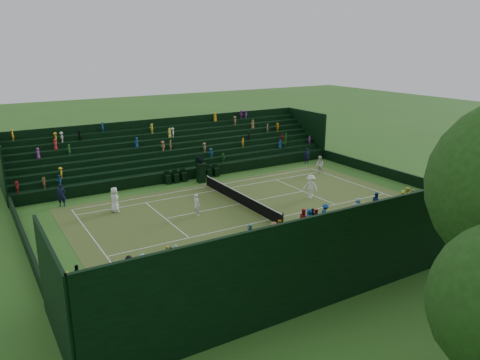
{
  "coord_description": "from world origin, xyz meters",
  "views": [
    {
      "loc": [
        30.32,
        -18.23,
        12.43
      ],
      "look_at": [
        0.0,
        0.0,
        2.0
      ],
      "focal_mm": 35.0,
      "sensor_mm": 36.0,
      "label": 1
    }
  ],
  "objects_px": {
    "player_near_east": "(197,205)",
    "player_far_east": "(311,187)",
    "tennis_net": "(240,198)",
    "player_near_west": "(115,200)",
    "umpire_chair": "(201,170)",
    "player_far_west": "(320,165)"
  },
  "relations": [
    {
      "from": "player_near_east",
      "to": "player_far_east",
      "type": "bearing_deg",
      "value": -108.39
    },
    {
      "from": "player_far_east",
      "to": "player_near_east",
      "type": "bearing_deg",
      "value": -123.44
    },
    {
      "from": "tennis_net",
      "to": "player_near_east",
      "type": "relative_size",
      "value": 6.91
    },
    {
      "from": "tennis_net",
      "to": "player_far_east",
      "type": "height_order",
      "value": "player_far_east"
    },
    {
      "from": "player_near_west",
      "to": "player_far_east",
      "type": "xyz_separation_m",
      "value": [
        5.07,
        14.87,
        0.02
      ]
    },
    {
      "from": "umpire_chair",
      "to": "player_far_west",
      "type": "distance_m",
      "value": 11.93
    },
    {
      "from": "tennis_net",
      "to": "player_near_west",
      "type": "distance_m",
      "value": 9.71
    },
    {
      "from": "tennis_net",
      "to": "player_near_west",
      "type": "xyz_separation_m",
      "value": [
        -3.34,
        -9.1,
        0.45
      ]
    },
    {
      "from": "player_near_east",
      "to": "player_far_east",
      "type": "distance_m",
      "value": 9.92
    },
    {
      "from": "umpire_chair",
      "to": "player_near_east",
      "type": "bearing_deg",
      "value": -28.51
    },
    {
      "from": "player_near_east",
      "to": "tennis_net",
      "type": "bearing_deg",
      "value": -93.97
    },
    {
      "from": "tennis_net",
      "to": "player_far_west",
      "type": "distance_m",
      "value": 12.19
    },
    {
      "from": "tennis_net",
      "to": "player_near_east",
      "type": "height_order",
      "value": "player_near_east"
    },
    {
      "from": "player_near_east",
      "to": "player_far_west",
      "type": "height_order",
      "value": "player_far_west"
    },
    {
      "from": "umpire_chair",
      "to": "player_far_west",
      "type": "relative_size",
      "value": 1.57
    },
    {
      "from": "player_near_east",
      "to": "player_far_west",
      "type": "distance_m",
      "value": 16.25
    },
    {
      "from": "player_near_east",
      "to": "player_near_west",
      "type": "bearing_deg",
      "value": 40.86
    },
    {
      "from": "tennis_net",
      "to": "player_near_west",
      "type": "relative_size",
      "value": 5.98
    },
    {
      "from": "tennis_net",
      "to": "player_far_east",
      "type": "relative_size",
      "value": 5.85
    },
    {
      "from": "player_near_west",
      "to": "player_far_west",
      "type": "bearing_deg",
      "value": -97.21
    },
    {
      "from": "player_near_west",
      "to": "player_near_east",
      "type": "distance_m",
      "value": 6.35
    },
    {
      "from": "umpire_chair",
      "to": "player_far_east",
      "type": "bearing_deg",
      "value": 33.09
    }
  ]
}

